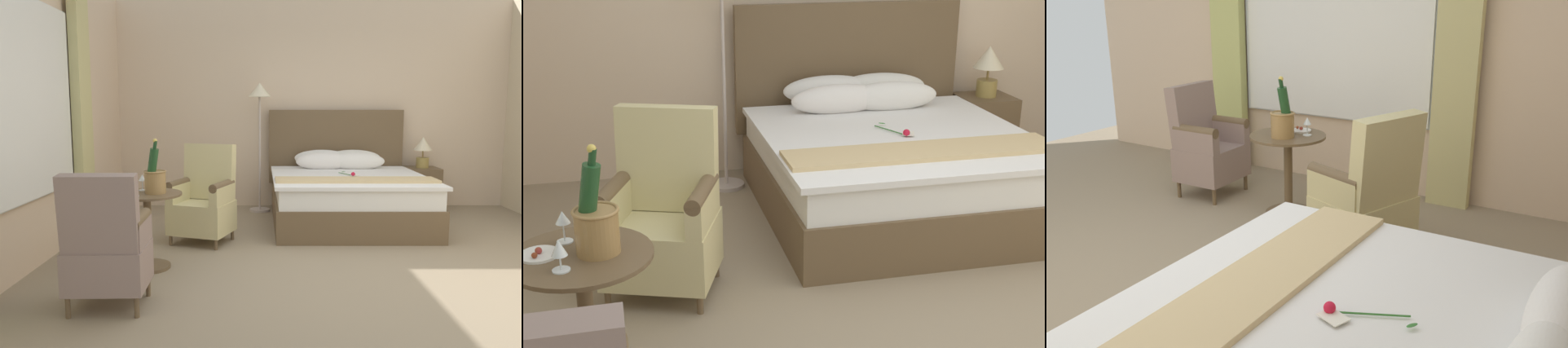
% 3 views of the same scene
% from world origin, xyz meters
% --- Properties ---
extents(bed, '(1.88, 2.07, 1.39)m').
position_xyz_m(bed, '(0.31, 1.94, 0.37)').
color(bed, brown).
rests_on(bed, ground).
extents(nightstand, '(0.47, 0.42, 0.59)m').
position_xyz_m(nightstand, '(1.51, 2.73, 0.30)').
color(nightstand, brown).
rests_on(nightstand, ground).
extents(bedside_lamp, '(0.25, 0.25, 0.43)m').
position_xyz_m(bedside_lamp, '(1.51, 2.73, 0.86)').
color(bedside_lamp, '#9D8443').
rests_on(bedside_lamp, nightstand).
extents(floor_lamp_brass, '(0.31, 0.31, 1.75)m').
position_xyz_m(floor_lamp_brass, '(-0.76, 2.61, 1.43)').
color(floor_lamp_brass, '#BBABA4').
rests_on(floor_lamp_brass, ground).
extents(side_table_round, '(0.62, 0.62, 0.68)m').
position_xyz_m(side_table_round, '(-1.75, 0.12, 0.41)').
color(side_table_round, brown).
rests_on(side_table_round, ground).
extents(champagne_bucket, '(0.20, 0.20, 0.48)m').
position_xyz_m(champagne_bucket, '(-1.68, 0.12, 0.82)').
color(champagne_bucket, '#9E7845').
rests_on(champagne_bucket, side_table_round).
extents(wine_glass_near_bucket, '(0.07, 0.07, 0.15)m').
position_xyz_m(wine_glass_near_bucket, '(-1.82, 0.26, 0.79)').
color(wine_glass_near_bucket, white).
rests_on(wine_glass_near_bucket, side_table_round).
extents(wine_glass_near_edge, '(0.07, 0.07, 0.14)m').
position_xyz_m(wine_glass_near_edge, '(-1.82, -0.03, 0.78)').
color(wine_glass_near_edge, white).
rests_on(wine_glass_near_edge, side_table_round).
extents(snack_plate, '(0.17, 0.17, 0.04)m').
position_xyz_m(snack_plate, '(-1.92, 0.14, 0.69)').
color(snack_plate, white).
rests_on(snack_plate, side_table_round).
extents(armchair_by_window, '(0.73, 0.71, 1.04)m').
position_xyz_m(armchair_by_window, '(-1.35, 1.02, 0.43)').
color(armchair_by_window, brown).
rests_on(armchair_by_window, ground).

